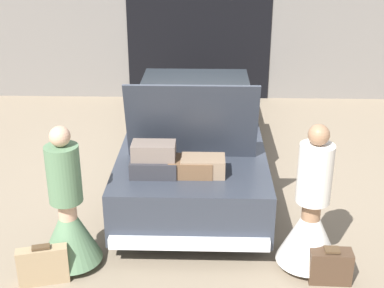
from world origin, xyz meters
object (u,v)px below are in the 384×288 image
object	(u,v)px
person_right	(310,219)
suitcase_beside_left_person	(43,265)
suitcase_beside_right_person	(330,266)
person_left	(68,219)
car	(194,133)

from	to	relation	value
person_right	suitcase_beside_left_person	world-z (taller)	person_right
person_right	suitcase_beside_right_person	xyz separation A→B (m)	(0.18, -0.25, -0.38)
person_left	suitcase_beside_right_person	xyz separation A→B (m)	(2.65, -0.21, -0.37)
person_left	suitcase_beside_right_person	size ratio (longest dim) A/B	3.68
car	person_left	xyz separation A→B (m)	(-1.23, -2.34, -0.02)
person_left	suitcase_beside_right_person	world-z (taller)	person_left
person_left	suitcase_beside_left_person	size ratio (longest dim) A/B	3.06
person_right	suitcase_beside_right_person	bearing A→B (deg)	-134.82
car	suitcase_beside_right_person	bearing A→B (deg)	-60.90
car	person_right	bearing A→B (deg)	-61.73
person_right	car	bearing A→B (deg)	37.41
car	suitcase_beside_left_person	xyz separation A→B (m)	(-1.44, -2.65, -0.37)
car	suitcase_beside_left_person	bearing A→B (deg)	-118.43
person_right	suitcase_beside_left_person	distance (m)	2.72
suitcase_beside_left_person	person_right	bearing A→B (deg)	7.61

